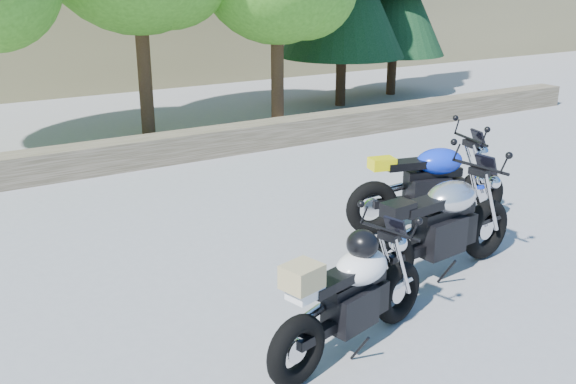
% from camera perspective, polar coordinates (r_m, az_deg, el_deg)
% --- Properties ---
extents(ground, '(90.00, 90.00, 0.00)m').
position_cam_1_polar(ground, '(7.07, 2.88, -8.27)').
color(ground, gray).
rests_on(ground, ground).
extents(stone_wall, '(22.00, 0.55, 0.50)m').
position_cam_1_polar(stone_wall, '(11.65, -12.52, 3.55)').
color(stone_wall, '#46402F').
rests_on(stone_wall, ground).
extents(silver_bike, '(2.37, 0.75, 1.19)m').
position_cam_1_polar(silver_bike, '(7.24, 13.54, -3.10)').
color(silver_bike, black).
rests_on(silver_bike, ground).
extents(white_bike, '(2.01, 0.77, 1.13)m').
position_cam_1_polar(white_bike, '(5.70, 5.66, -9.12)').
color(white_bike, black).
rests_on(white_bike, ground).
extents(blue_bike, '(2.32, 0.85, 1.18)m').
position_cam_1_polar(blue_bike, '(8.66, 12.48, 0.54)').
color(blue_bike, black).
rests_on(blue_bike, ground).
extents(backpack, '(0.32, 0.29, 0.40)m').
position_cam_1_polar(backpack, '(10.07, 12.80, 0.83)').
color(backpack, black).
rests_on(backpack, ground).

